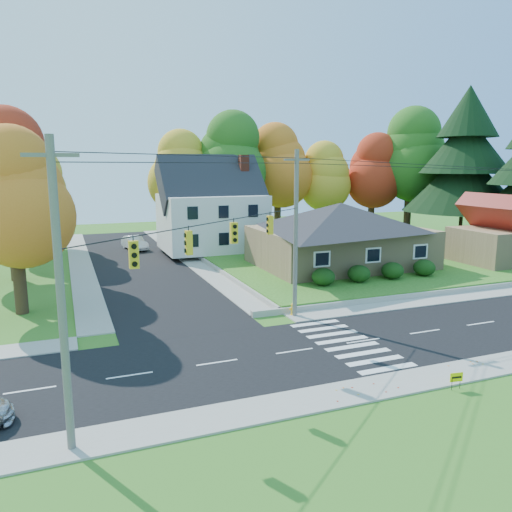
{
  "coord_description": "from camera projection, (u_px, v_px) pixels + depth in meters",
  "views": [
    {
      "loc": [
        -14.3,
        -21.15,
        9.13
      ],
      "look_at": [
        -2.93,
        8.0,
        3.37
      ],
      "focal_mm": 35.0,
      "sensor_mm": 36.0,
      "label": 1
    }
  ],
  "objects": [
    {
      "name": "white_car",
      "position": [
        135.0,
        243.0,
        53.97
      ],
      "size": [
        2.48,
        4.74,
        1.49
      ],
      "primitive_type": "imported",
      "rotation": [
        0.0,
        0.0,
        0.21
      ],
      "color": "silver",
      "rests_on": "road_cross"
    },
    {
      "name": "hedge_row",
      "position": [
        376.0,
        272.0,
        37.6
      ],
      "size": [
        10.7,
        1.7,
        1.27
      ],
      "color": "#163A10",
      "rests_on": "lawn"
    },
    {
      "name": "ranch_house",
      "position": [
        340.0,
        233.0,
        43.07
      ],
      "size": [
        14.6,
        10.6,
        5.4
      ],
      "color": "tan",
      "rests_on": "lawn"
    },
    {
      "name": "tree_lot_1",
      "position": [
        233.0,
        160.0,
        56.07
      ],
      "size": [
        7.84,
        7.84,
        14.6
      ],
      "color": "#3F2A19",
      "rests_on": "lawn"
    },
    {
      "name": "tree_lot_3",
      "position": [
        326.0,
        177.0,
        60.71
      ],
      "size": [
        6.16,
        6.16,
        11.47
      ],
      "color": "#3F2A19",
      "rests_on": "lawn"
    },
    {
      "name": "tree_west_3",
      "position": [
        12.0,
        165.0,
        54.35
      ],
      "size": [
        7.84,
        7.84,
        14.6
      ],
      "color": "#3F2A19",
      "rests_on": "ground"
    },
    {
      "name": "sidewalk_south",
      "position": [
        428.0,
        378.0,
        21.55
      ],
      "size": [
        90.0,
        2.0,
        0.08
      ],
      "primitive_type": "cube",
      "color": "#9C9A90",
      "rests_on": "ground"
    },
    {
      "name": "yard_sign",
      "position": [
        456.0,
        378.0,
        20.45
      ],
      "size": [
        0.58,
        0.11,
        0.73
      ],
      "color": "black",
      "rests_on": "ground"
    },
    {
      "name": "road_cross",
      "position": [
        137.0,
        262.0,
        47.1
      ],
      "size": [
        8.0,
        44.0,
        0.02
      ],
      "primitive_type": "cube",
      "color": "black",
      "rests_on": "ground"
    },
    {
      "name": "garage",
      "position": [
        500.0,
        236.0,
        44.47
      ],
      "size": [
        7.3,
        6.3,
        4.6
      ],
      "color": "tan",
      "rests_on": "lawn"
    },
    {
      "name": "tree_west_1",
      "position": [
        8.0,
        173.0,
        38.34
      ],
      "size": [
        7.28,
        7.28,
        13.56
      ],
      "color": "#3F2A19",
      "rests_on": "ground"
    },
    {
      "name": "lawn",
      "position": [
        357.0,
        254.0,
        49.98
      ],
      "size": [
        30.0,
        30.0,
        0.5
      ],
      "primitive_type": "cube",
      "color": "#3D7923",
      "rests_on": "ground"
    },
    {
      "name": "road_main",
      "position": [
        363.0,
        341.0,
        26.14
      ],
      "size": [
        90.0,
        8.0,
        0.02
      ],
      "primitive_type": "cube",
      "color": "black",
      "rests_on": "ground"
    },
    {
      "name": "fire_hydrant",
      "position": [
        293.0,
        310.0,
        30.48
      ],
      "size": [
        0.46,
        0.36,
        0.8
      ],
      "color": "yellow",
      "rests_on": "ground"
    },
    {
      "name": "sidewalk_north",
      "position": [
        318.0,
        314.0,
        30.72
      ],
      "size": [
        90.0,
        2.0,
        0.08
      ],
      "primitive_type": "cube",
      "color": "#9C9A90",
      "rests_on": "ground"
    },
    {
      "name": "traffic_infrastructure",
      "position": [
        350.0,
        241.0,
        26.4
      ],
      "size": [
        38.1,
        10.66,
        10.0
      ],
      "color": "#666059",
      "rests_on": "ground"
    },
    {
      "name": "colonial_house",
      "position": [
        212.0,
        210.0,
        50.98
      ],
      "size": [
        10.4,
        8.4,
        9.6
      ],
      "color": "silver",
      "rests_on": "lawn"
    },
    {
      "name": "tree_lot_5",
      "position": [
        411.0,
        155.0,
        61.06
      ],
      "size": [
        8.4,
        8.4,
        15.64
      ],
      "color": "#3F2A19",
      "rests_on": "lawn"
    },
    {
      "name": "ground",
      "position": [
        363.0,
        341.0,
        26.14
      ],
      "size": [
        120.0,
        120.0,
        0.0
      ],
      "primitive_type": "plane",
      "color": "#3D7923"
    },
    {
      "name": "tree_lot_2",
      "position": [
        278.0,
        166.0,
        59.25
      ],
      "size": [
        7.28,
        7.28,
        13.56
      ],
      "color": "#3F2A19",
      "rests_on": "lawn"
    },
    {
      "name": "tree_lot_0",
      "position": [
        178.0,
        172.0,
        55.08
      ],
      "size": [
        6.72,
        6.72,
        12.51
      ],
      "color": "#3F2A19",
      "rests_on": "lawn"
    },
    {
      "name": "tree_lot_4",
      "position": [
        373.0,
        171.0,
        61.82
      ],
      "size": [
        6.72,
        6.72,
        12.51
      ],
      "color": "#3F2A19",
      "rests_on": "lawn"
    },
    {
      "name": "tree_west_0",
      "position": [
        12.0,
        198.0,
        29.77
      ],
      "size": [
        6.16,
        6.16,
        11.47
      ],
      "color": "#3F2A19",
      "rests_on": "ground"
    },
    {
      "name": "conifer_east_a",
      "position": [
        465.0,
        162.0,
        54.25
      ],
      "size": [
        12.8,
        12.8,
        16.96
      ],
      "color": "#3F2A19",
      "rests_on": "lawn"
    },
    {
      "name": "tree_west_2",
      "position": [
        29.0,
        178.0,
        47.97
      ],
      "size": [
        6.72,
        6.72,
        12.51
      ],
      "color": "#3F2A19",
      "rests_on": "ground"
    }
  ]
}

